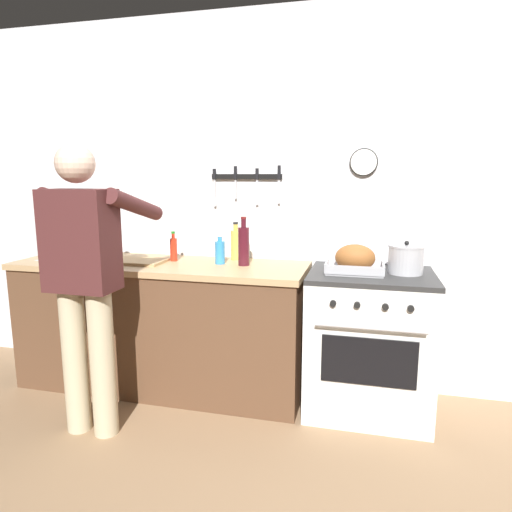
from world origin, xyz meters
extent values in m
plane|color=#937251|center=(0.00, 0.00, 0.00)|extent=(8.00, 8.00, 0.00)
cube|color=silver|center=(0.00, 1.35, 1.30)|extent=(6.00, 0.10, 2.60)
cube|color=black|center=(-0.66, 1.29, 1.49)|extent=(0.51, 0.02, 0.04)
cube|color=silver|center=(-0.90, 1.28, 1.37)|extent=(0.02, 0.00, 0.19)
cube|color=black|center=(-0.90, 1.28, 1.50)|extent=(0.02, 0.02, 0.08)
cube|color=silver|center=(-0.74, 1.28, 1.40)|extent=(0.02, 0.00, 0.14)
cube|color=black|center=(-0.74, 1.28, 1.51)|extent=(0.02, 0.02, 0.09)
cube|color=silver|center=(-0.58, 1.28, 1.38)|extent=(0.02, 0.00, 0.18)
cube|color=black|center=(-0.58, 1.28, 1.50)|extent=(0.02, 0.02, 0.08)
cube|color=silver|center=(-0.42, 1.28, 1.38)|extent=(0.02, 0.00, 0.17)
cube|color=black|center=(-0.42, 1.28, 1.51)|extent=(0.02, 0.02, 0.10)
cylinder|color=white|center=(0.14, 1.28, 1.58)|extent=(0.17, 0.02, 0.17)
torus|color=black|center=(0.14, 1.28, 1.58)|extent=(0.18, 0.02, 0.18)
cube|color=brown|center=(-1.20, 0.99, 0.43)|extent=(2.00, 0.62, 0.86)
cube|color=tan|center=(-1.20, 0.99, 0.88)|extent=(2.03, 0.65, 0.04)
cube|color=#B2B5B7|center=(-1.88, 1.01, 0.84)|extent=(0.44, 0.36, 0.11)
cube|color=white|center=(0.22, 0.99, 0.43)|extent=(0.76, 0.62, 0.87)
cube|color=black|center=(0.22, 0.67, 0.45)|extent=(0.53, 0.01, 0.28)
cube|color=#2D2D2D|center=(0.22, 0.99, 0.89)|extent=(0.76, 0.62, 0.03)
cylinder|color=black|center=(0.01, 0.67, 0.78)|extent=(0.04, 0.02, 0.04)
cylinder|color=black|center=(0.14, 0.67, 0.78)|extent=(0.04, 0.02, 0.04)
cylinder|color=black|center=(0.30, 0.67, 0.78)|extent=(0.04, 0.02, 0.04)
cylinder|color=black|center=(0.43, 0.67, 0.78)|extent=(0.04, 0.02, 0.04)
cylinder|color=silver|center=(0.22, 0.65, 0.66)|extent=(0.61, 0.02, 0.02)
cylinder|color=#C6B793|center=(-1.44, 0.33, 0.43)|extent=(0.14, 0.14, 0.86)
cylinder|color=#C6B793|center=(-1.26, 0.33, 0.43)|extent=(0.14, 0.14, 0.86)
cube|color=#4C2323|center=(-1.35, 0.33, 1.14)|extent=(0.38, 0.22, 0.56)
sphere|color=beige|center=(-1.35, 0.33, 1.55)|extent=(0.21, 0.21, 0.21)
cylinder|color=#4C2323|center=(-1.56, 0.57, 1.32)|extent=(0.09, 0.55, 0.22)
cylinder|color=#4C2323|center=(-1.14, 0.57, 1.32)|extent=(0.09, 0.55, 0.22)
cube|color=#B7B7BC|center=(0.12, 0.97, 0.91)|extent=(0.34, 0.25, 0.01)
cube|color=#B7B7BC|center=(0.12, 0.84, 0.94)|extent=(0.34, 0.01, 0.05)
cube|color=#B7B7BC|center=(0.12, 1.09, 0.94)|extent=(0.34, 0.01, 0.05)
cube|color=#B7B7BC|center=(-0.05, 0.97, 0.94)|extent=(0.01, 0.25, 0.05)
cube|color=#B7B7BC|center=(0.29, 0.97, 0.94)|extent=(0.01, 0.25, 0.05)
ellipsoid|color=#935628|center=(0.12, 0.97, 0.99)|extent=(0.24, 0.18, 0.17)
cylinder|color=#B7B7BC|center=(0.42, 1.03, 0.98)|extent=(0.21, 0.21, 0.16)
cylinder|color=#B2B2B7|center=(0.42, 1.03, 1.07)|extent=(0.21, 0.21, 0.01)
sphere|color=black|center=(0.42, 1.03, 1.09)|extent=(0.03, 0.03, 0.03)
cube|color=tan|center=(-1.34, 0.94, 0.91)|extent=(0.36, 0.24, 0.02)
cylinder|color=#47141E|center=(-0.61, 1.03, 1.03)|extent=(0.07, 0.07, 0.26)
cylinder|color=#47141E|center=(-0.61, 1.03, 1.18)|extent=(0.03, 0.03, 0.06)
cylinder|color=maroon|center=(-0.61, 1.03, 1.22)|extent=(0.04, 0.04, 0.01)
cylinder|color=gold|center=(-0.72, 1.22, 1.00)|extent=(0.07, 0.07, 0.21)
cylinder|color=gold|center=(-0.72, 1.22, 1.13)|extent=(0.03, 0.03, 0.05)
cylinder|color=black|center=(-0.72, 1.22, 1.16)|extent=(0.04, 0.04, 0.01)
cylinder|color=red|center=(-1.13, 1.06, 0.98)|extent=(0.05, 0.05, 0.16)
cylinder|color=red|center=(-1.13, 1.06, 1.08)|extent=(0.02, 0.02, 0.03)
cylinder|color=#197219|center=(-1.13, 1.06, 1.10)|extent=(0.02, 0.02, 0.01)
cylinder|color=#338CCC|center=(-0.78, 1.04, 0.98)|extent=(0.07, 0.07, 0.15)
cylinder|color=#338CCC|center=(-0.78, 1.04, 1.07)|extent=(0.03, 0.03, 0.03)
cylinder|color=white|center=(-0.78, 1.04, 1.09)|extent=(0.03, 0.03, 0.01)
camera|label=1|loc=(0.18, -1.80, 1.49)|focal=31.42mm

